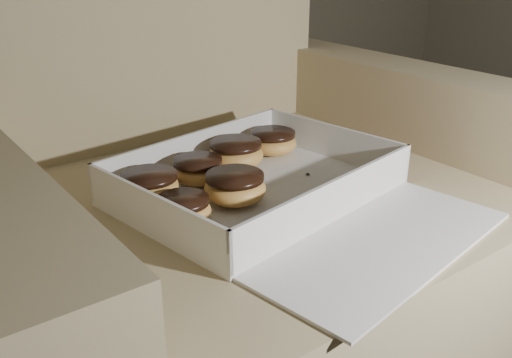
% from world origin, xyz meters
% --- Properties ---
extents(armchair, '(1.00, 0.84, 1.04)m').
position_xyz_m(armchair, '(-0.17, 1.02, 0.33)').
color(armchair, '#94825E').
rests_on(armchair, floor).
extents(bakery_box, '(0.51, 0.57, 0.07)m').
position_xyz_m(bakery_box, '(-0.17, 0.88, 0.48)').
color(bakery_box, silver).
rests_on(bakery_box, armchair).
extents(donut_a, '(0.09, 0.09, 0.05)m').
position_xyz_m(donut_a, '(-0.05, 1.04, 0.50)').
color(donut_a, gold).
rests_on(donut_a, bakery_box).
extents(donut_b, '(0.10, 0.10, 0.05)m').
position_xyz_m(donut_b, '(-0.34, 0.99, 0.50)').
color(donut_b, gold).
rests_on(donut_b, bakery_box).
extents(donut_c, '(0.09, 0.09, 0.05)m').
position_xyz_m(donut_c, '(-0.24, 1.01, 0.50)').
color(donut_c, gold).
rests_on(donut_c, bakery_box).
extents(donut_d, '(0.08, 0.08, 0.04)m').
position_xyz_m(donut_d, '(-0.34, 0.89, 0.50)').
color(donut_d, gold).
rests_on(donut_d, bakery_box).
extents(donut_e, '(0.10, 0.10, 0.05)m').
position_xyz_m(donut_e, '(-0.14, 1.03, 0.50)').
color(donut_e, gold).
rests_on(donut_e, bakery_box).
extents(donut_f, '(0.10, 0.10, 0.05)m').
position_xyz_m(donut_f, '(-0.23, 0.90, 0.50)').
color(donut_f, gold).
rests_on(donut_f, bakery_box).
extents(crumb_a, '(0.01, 0.01, 0.00)m').
position_xyz_m(crumb_a, '(-0.06, 0.92, 0.48)').
color(crumb_a, black).
rests_on(crumb_a, bakery_box).
extents(crumb_b, '(0.01, 0.01, 0.00)m').
position_xyz_m(crumb_b, '(-0.32, 0.79, 0.48)').
color(crumb_b, black).
rests_on(crumb_b, bakery_box).
extents(crumb_c, '(0.01, 0.01, 0.00)m').
position_xyz_m(crumb_c, '(-0.35, 0.77, 0.48)').
color(crumb_c, black).
rests_on(crumb_c, bakery_box).
extents(crumb_d, '(0.01, 0.01, 0.00)m').
position_xyz_m(crumb_d, '(-0.14, 0.82, 0.48)').
color(crumb_d, black).
rests_on(crumb_d, bakery_box).
extents(crumb_e, '(0.01, 0.01, 0.00)m').
position_xyz_m(crumb_e, '(0.03, 0.82, 0.48)').
color(crumb_e, black).
rests_on(crumb_e, bakery_box).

